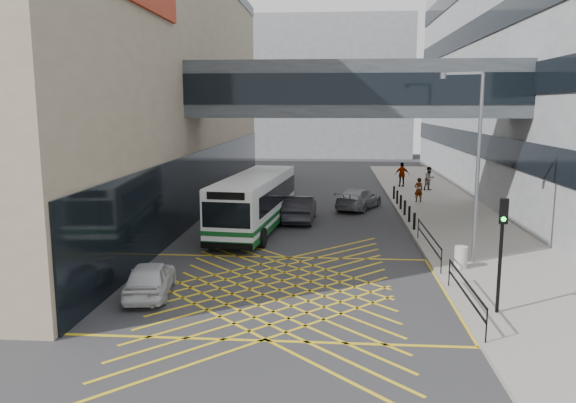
% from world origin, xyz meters
% --- Properties ---
extents(ground, '(120.00, 120.00, 0.00)m').
position_xyz_m(ground, '(0.00, 0.00, 0.00)').
color(ground, '#333335').
extents(building_whsmith, '(24.17, 42.00, 16.00)m').
position_xyz_m(building_whsmith, '(-17.98, 16.00, 8.00)').
color(building_whsmith, gray).
rests_on(building_whsmith, ground).
extents(building_far, '(28.00, 16.00, 18.00)m').
position_xyz_m(building_far, '(-2.00, 60.00, 9.00)').
color(building_far, gray).
rests_on(building_far, ground).
extents(skybridge, '(20.00, 4.10, 3.00)m').
position_xyz_m(skybridge, '(3.00, 12.00, 7.50)').
color(skybridge, '#3C4146').
rests_on(skybridge, ground).
extents(pavement, '(6.00, 54.00, 0.16)m').
position_xyz_m(pavement, '(9.00, 15.00, 0.08)').
color(pavement, gray).
rests_on(pavement, ground).
extents(box_junction, '(12.00, 9.00, 0.01)m').
position_xyz_m(box_junction, '(0.00, 0.00, 0.00)').
color(box_junction, gold).
rests_on(box_junction, ground).
extents(bus, '(3.56, 10.84, 2.98)m').
position_xyz_m(bus, '(-2.21, 9.81, 1.60)').
color(bus, silver).
rests_on(bus, ground).
extents(car_white, '(2.16, 4.16, 1.26)m').
position_xyz_m(car_white, '(-4.50, -0.91, 0.63)').
color(car_white, silver).
rests_on(car_white, ground).
extents(car_dark, '(2.08, 4.92, 1.52)m').
position_xyz_m(car_dark, '(0.04, 12.45, 0.76)').
color(car_dark, black).
rests_on(car_dark, ground).
extents(car_silver, '(3.58, 4.99, 1.43)m').
position_xyz_m(car_silver, '(3.61, 16.71, 0.72)').
color(car_silver, gray).
rests_on(car_silver, ground).
extents(traffic_light, '(0.28, 0.44, 3.69)m').
position_xyz_m(traffic_light, '(7.11, -2.20, 2.56)').
color(traffic_light, black).
rests_on(traffic_light, pavement).
extents(street_lamp, '(1.72, 0.83, 7.81)m').
position_xyz_m(street_lamp, '(7.63, 3.88, 4.61)').
color(street_lamp, slate).
rests_on(street_lamp, pavement).
extents(litter_bin, '(0.51, 0.51, 0.89)m').
position_xyz_m(litter_bin, '(7.08, 2.86, 0.60)').
color(litter_bin, '#ADA89E').
rests_on(litter_bin, pavement).
extents(kerb_railings, '(0.05, 12.54, 1.00)m').
position_xyz_m(kerb_railings, '(6.15, 1.78, 0.88)').
color(kerb_railings, black).
rests_on(kerb_railings, pavement).
extents(bollards, '(0.14, 10.14, 0.90)m').
position_xyz_m(bollards, '(6.25, 15.00, 0.61)').
color(bollards, black).
rests_on(bollards, pavement).
extents(pedestrian_a, '(0.74, 0.60, 1.65)m').
position_xyz_m(pedestrian_a, '(7.77, 18.86, 0.98)').
color(pedestrian_a, gray).
rests_on(pedestrian_a, pavement).
extents(pedestrian_b, '(1.03, 0.89, 1.82)m').
position_xyz_m(pedestrian_b, '(9.42, 24.38, 1.07)').
color(pedestrian_b, gray).
rests_on(pedestrian_b, pavement).
extents(pedestrian_c, '(1.20, 0.65, 1.96)m').
position_xyz_m(pedestrian_c, '(7.55, 26.26, 1.14)').
color(pedestrian_c, gray).
rests_on(pedestrian_c, pavement).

